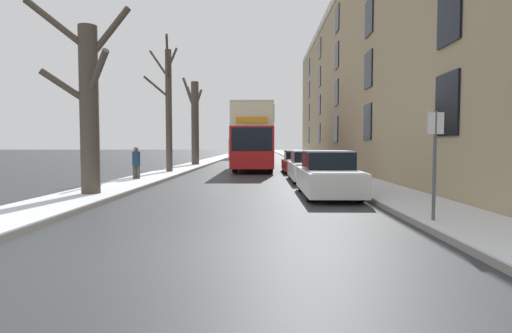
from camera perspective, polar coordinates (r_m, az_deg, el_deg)
The scene contains 14 objects.
ground_plane at distance 6.38m, azimuth -5.28°, elevation -12.31°, with size 320.00×320.00×0.00m, color #303335.
sidewalk_left at distance 59.41m, azimuth -4.45°, elevation 1.45°, with size 2.11×130.00×0.16m.
sidewalk_right at distance 59.29m, azimuth 5.07°, elevation 1.44°, with size 2.11×130.00×0.16m.
terrace_facade_right at distance 30.83m, azimuth 19.92°, elevation 11.81°, with size 9.10×49.07×12.99m.
bare_tree_left_0 at distance 13.79m, azimuth -22.83°, elevation 8.22°, with size 3.01×1.30×6.13m.
bare_tree_left_1 at distance 24.19m, azimuth -12.43°, elevation 8.35°, with size 2.10×2.63×7.59m.
bare_tree_left_2 at distance 32.95m, azimuth -8.75°, elevation 6.49°, with size 1.71×2.40×7.32m.
double_decker_bus at distance 28.04m, azimuth -0.31°, elevation 4.52°, with size 2.60×10.75×4.28m.
parked_car_0 at distance 13.45m, azimuth 10.21°, elevation -1.25°, with size 1.72×4.33×1.52m.
parked_car_1 at distance 19.01m, azimuth 7.49°, elevation -0.08°, with size 1.70×4.54×1.44m.
parked_car_2 at distance 25.02m, azimuth 5.92°, elevation 0.61°, with size 1.76×4.45×1.39m.
oncoming_van at distance 49.82m, azimuth -2.55°, elevation 2.61°, with size 2.05×5.16×2.50m.
pedestrian_left_sidewalk at distance 19.16m, azimuth -16.74°, elevation 0.52°, with size 0.36×0.36×1.63m.
street_sign_post at distance 8.87m, azimuth 24.16°, elevation 0.75°, with size 0.32×0.07×2.39m.
Camera 1 is at (0.68, -6.12, 1.68)m, focal length 28.00 mm.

